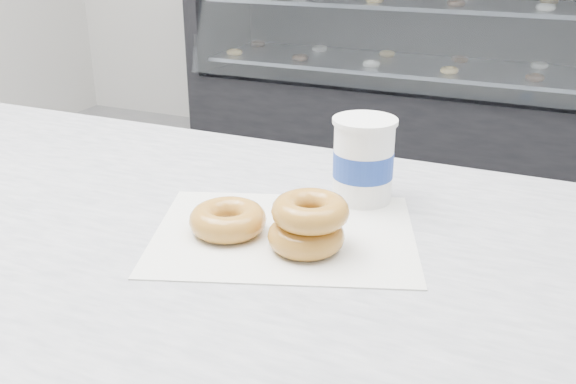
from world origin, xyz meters
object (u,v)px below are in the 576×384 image
donut_stack (308,223)px  coffee_cup (363,159)px  donut_single (228,219)px  display_case (416,82)px

donut_stack → coffee_cup: coffee_cup is taller
donut_single → coffee_cup: bearing=54.1°
donut_single → display_case: bearing=97.4°
display_case → donut_single: 2.77m
donut_stack → coffee_cup: size_ratio=1.04×
donut_single → donut_stack: 0.11m
display_case → donut_stack: (0.47, -2.72, 0.44)m
display_case → coffee_cup: (0.48, -2.54, 0.47)m
donut_stack → display_case: bearing=99.8°
display_case → donut_single: (0.35, -2.72, 0.43)m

